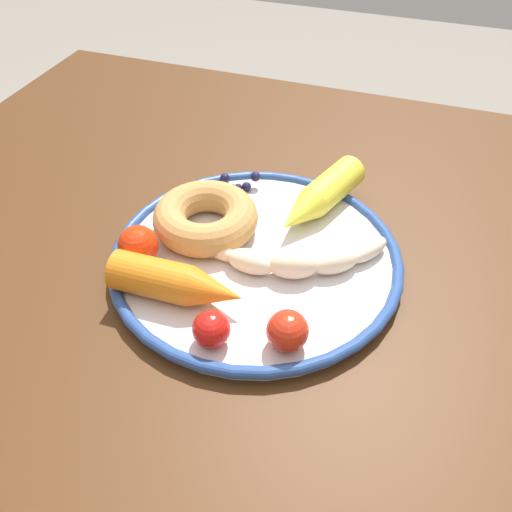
{
  "coord_description": "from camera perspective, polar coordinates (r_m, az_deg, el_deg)",
  "views": [
    {
      "loc": [
        0.12,
        -0.37,
        1.13
      ],
      "look_at": [
        -0.01,
        0.02,
        0.74
      ],
      "focal_mm": 38.27,
      "sensor_mm": 36.0,
      "label": 1
    }
  ],
  "objects": [
    {
      "name": "banana",
      "position": [
        0.54,
        3.91,
        -0.27
      ],
      "size": [
        0.2,
        0.1,
        0.03
      ],
      "color": "beige",
      "rests_on": "plate"
    },
    {
      "name": "tomato_mid",
      "position": [
        0.47,
        -4.69,
        -7.63
      ],
      "size": [
        0.03,
        0.03,
        0.03
      ],
      "primitive_type": "sphere",
      "color": "red",
      "rests_on": "plate"
    },
    {
      "name": "plate",
      "position": [
        0.56,
        -0.0,
        -0.21
      ],
      "size": [
        0.3,
        0.3,
        0.02
      ],
      "color": "silver",
      "rests_on": "dining_table"
    },
    {
      "name": "donut",
      "position": [
        0.59,
        -5.29,
        4.05
      ],
      "size": [
        0.15,
        0.15,
        0.04
      ],
      "primitive_type": "torus",
      "rotation": [
        0.0,
        0.0,
        2.72
      ],
      "color": "#B98447",
      "rests_on": "plate"
    },
    {
      "name": "carrot_orange",
      "position": [
        0.51,
        -8.24,
        -2.83
      ],
      "size": [
        0.13,
        0.04,
        0.04
      ],
      "color": "orange",
      "rests_on": "plate"
    },
    {
      "name": "carrot_yellow",
      "position": [
        0.61,
        6.65,
        6.13
      ],
      "size": [
        0.08,
        0.14,
        0.04
      ],
      "color": "yellow",
      "rests_on": "plate"
    },
    {
      "name": "tomato_far",
      "position": [
        0.56,
        -12.22,
        1.11
      ],
      "size": [
        0.04,
        0.04,
        0.04
      ],
      "primitive_type": "sphere",
      "color": "red",
      "rests_on": "plate"
    },
    {
      "name": "dining_table",
      "position": [
        0.62,
        0.6,
        -8.58
      ],
      "size": [
        1.01,
        0.9,
        0.73
      ],
      "color": "#472812",
      "rests_on": "ground_plane"
    },
    {
      "name": "blueberry_pile",
      "position": [
        0.64,
        -1.94,
        6.98
      ],
      "size": [
        0.05,
        0.05,
        0.02
      ],
      "color": "#191638",
      "rests_on": "plate"
    },
    {
      "name": "tomato_near",
      "position": [
        0.47,
        3.32,
        -7.82
      ],
      "size": [
        0.04,
        0.04,
        0.04
      ],
      "primitive_type": "sphere",
      "color": "red",
      "rests_on": "plate"
    }
  ]
}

